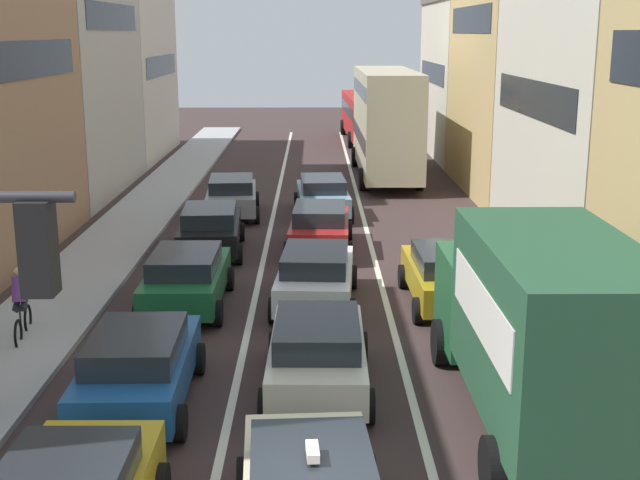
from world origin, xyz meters
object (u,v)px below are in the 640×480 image
Objects in this scene: hatchback_centre_lane_third at (316,275)px; bus_mid_queue_primary at (386,119)px; cyclist_on_sidewalk at (21,305)px; sedan_left_lane_fourth at (210,228)px; removalist_box_truck at (540,321)px; bus_far_queue_secondary at (367,114)px; sedan_right_lane_behind_truck at (447,275)px; sedan_left_lane_fifth at (232,195)px; wagon_left_lane_second at (139,366)px; sedan_left_lane_third at (186,277)px; sedan_centre_lane_fifth at (323,195)px; coupe_centre_lane_fourth at (320,227)px; sedan_centre_lane_second at (317,352)px.

hatchback_centre_lane_third is 0.42× the size of bus_mid_queue_primary.
sedan_left_lane_fourth is at bearing -29.80° from cyclist_on_sidewalk.
removalist_box_truck is 0.73× the size of bus_far_queue_secondary.
removalist_box_truck is 11.31m from cyclist_on_sidewalk.
bus_far_queue_secondary reaches higher than sedan_right_lane_behind_truck.
sedan_left_lane_fifth is at bearing -21.54° from cyclist_on_sidewalk.
cyclist_on_sidewalk is (-3.30, 3.42, 0.05)m from wagon_left_lane_second.
sedan_left_lane_third is 5.48m from sedan_left_lane_fourth.
cyclist_on_sidewalk reaches higher than sedan_left_lane_third.
removalist_box_truck reaches higher than sedan_left_lane_fourth.
sedan_right_lane_behind_truck is at bearing -167.47° from sedan_centre_lane_fifth.
hatchback_centre_lane_third is at bearing 172.55° from bus_far_queue_secondary.
coupe_centre_lane_fourth and sedan_centre_lane_fifth have the same top height.
sedan_left_lane_fifth is (-3.13, 10.86, 0.00)m from hatchback_centre_lane_third.
sedan_right_lane_behind_truck is at bearing -85.94° from hatchback_centre_lane_third.
sedan_centre_lane_fifth is (0.15, 5.32, 0.00)m from coupe_centre_lane_fourth.
hatchback_centre_lane_third is 6.26m from sedan_left_lane_fourth.
wagon_left_lane_second is 26.20m from bus_mid_queue_primary.
wagon_left_lane_second is 11.29m from sedan_left_lane_fourth.
sedan_centre_lane_second is 0.98× the size of hatchback_centre_lane_third.
sedan_centre_lane_fifth is at bearing 170.58° from bus_far_queue_secondary.
sedan_left_lane_third is 11.02m from sedan_left_lane_fifth.
bus_far_queue_secondary is at bearing -11.12° from sedan_left_lane_third.
sedan_left_lane_third is (-3.24, -0.16, 0.00)m from hatchback_centre_lane_third.
cyclist_on_sidewalk is at bearing 42.96° from wagon_left_lane_second.
coupe_centre_lane_fourth is at bearing 171.73° from bus_far_queue_secondary.
wagon_left_lane_second and sedan_left_lane_fourth have the same top height.
sedan_left_lane_fourth is (-3.44, -0.21, 0.00)m from coupe_centre_lane_fourth.
sedan_right_lane_behind_truck is at bearing -131.97° from sedan_left_lane_fourth.
hatchback_centre_lane_third is (3.28, 5.97, 0.00)m from wagon_left_lane_second.
bus_far_queue_secondary reaches higher than hatchback_centre_lane_third.
bus_mid_queue_primary is (3.20, 13.77, 2.03)m from coupe_centre_lane_fourth.
wagon_left_lane_second is 0.41× the size of bus_mid_queue_primary.
sedan_centre_lane_fifth is at bearing -94.06° from sedan_left_lane_fifth.
sedan_left_lane_fourth is at bearing 95.86° from coupe_centre_lane_fourth.
cyclist_on_sidewalk is (-6.87, -13.41, 0.05)m from sedan_centre_lane_fifth.
wagon_left_lane_second is at bearing 175.56° from sedan_left_lane_fifth.
sedan_centre_lane_fifth and sedan_right_lane_behind_truck have the same top height.
bus_mid_queue_primary is at bearing 0.77° from removalist_box_truck.
sedan_centre_lane_second is at bearing -147.60° from sedan_left_lane_third.
removalist_box_truck is 18.13m from sedan_centre_lane_fifth.
sedan_centre_lane_fifth is at bearing 159.94° from bus_mid_queue_primary.
sedan_left_lane_fourth is 28.85m from bus_far_queue_secondary.
bus_mid_queue_primary is 24.08m from cyclist_on_sidewalk.
bus_far_queue_secondary reaches higher than cyclist_on_sidewalk.
coupe_centre_lane_fourth is 0.42× the size of bus_mid_queue_primary.
wagon_left_lane_second and sedan_centre_lane_fifth have the same top height.
removalist_box_truck is at bearing 178.92° from bus_far_queue_secondary.
coupe_centre_lane_fourth is 28.05m from bus_far_queue_secondary.
wagon_left_lane_second and sedan_left_lane_fifth have the same top height.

